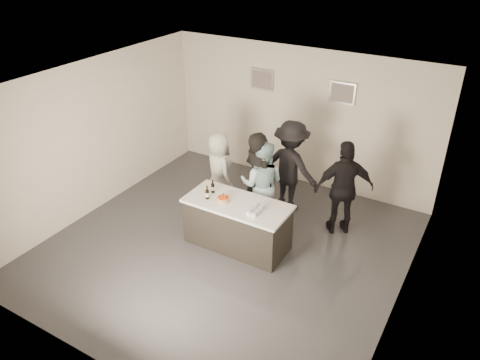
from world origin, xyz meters
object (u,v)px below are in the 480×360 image
at_px(bar_counter, 237,224).
at_px(person_main_blue, 262,184).
at_px(beer_bottle_a, 213,186).
at_px(person_guest_back, 290,167).
at_px(person_guest_right, 344,188).
at_px(beer_bottle_b, 207,192).
at_px(cake, 223,199).
at_px(person_guest_left, 219,170).
at_px(person_main_black, 258,180).

relative_size(bar_counter, person_main_blue, 1.08).
bearing_deg(beer_bottle_a, person_guest_back, 62.10).
distance_m(bar_counter, person_guest_right, 2.04).
xyz_separation_m(bar_counter, beer_bottle_b, (-0.52, -0.15, 0.58)).
bearing_deg(beer_bottle_b, person_main_blue, 61.35).
bearing_deg(beer_bottle_b, beer_bottle_a, 99.19).
bearing_deg(bar_counter, beer_bottle_a, 171.64).
xyz_separation_m(cake, person_guest_left, (-0.82, 1.14, -0.15)).
xyz_separation_m(bar_counter, person_guest_back, (0.26, 1.62, 0.50)).
bearing_deg(cake, beer_bottle_b, -167.54).
distance_m(beer_bottle_a, person_guest_back, 1.74).
bearing_deg(person_guest_right, person_main_blue, -12.48).
height_order(person_main_blue, person_guest_left, person_main_blue).
height_order(bar_counter, person_main_blue, person_main_blue).
relative_size(person_main_blue, person_guest_right, 0.93).
bearing_deg(person_main_blue, cake, 56.92).
bearing_deg(person_guest_back, cake, 83.15).
height_order(cake, beer_bottle_b, beer_bottle_b).
distance_m(beer_bottle_b, person_main_black, 1.10).
distance_m(person_main_black, person_main_blue, 0.12).
relative_size(beer_bottle_b, person_main_blue, 0.15).
relative_size(cake, beer_bottle_b, 0.83).
bearing_deg(person_main_blue, person_main_black, -0.38).
distance_m(person_guest_left, person_guest_back, 1.44).
distance_m(beer_bottle_a, beer_bottle_b, 0.24).
bearing_deg(bar_counter, person_guest_back, 81.03).
xyz_separation_m(cake, beer_bottle_b, (-0.29, -0.06, 0.09)).
height_order(beer_bottle_a, person_main_blue, person_main_blue).
bearing_deg(beer_bottle_a, person_main_black, 55.41).
bearing_deg(person_guest_back, beer_bottle_b, 75.40).
bearing_deg(person_main_blue, person_guest_back, -124.14).
bearing_deg(bar_counter, person_guest_right, 43.65).
distance_m(bar_counter, person_main_black, 0.97).
height_order(person_main_blue, person_guest_back, person_guest_back).
xyz_separation_m(cake, person_guest_right, (1.67, 1.46, -0.01)).
bearing_deg(person_guest_left, person_guest_right, -141.46).
height_order(beer_bottle_b, person_main_black, person_main_black).
xyz_separation_m(person_main_black, person_guest_right, (1.48, 0.54, -0.03)).
xyz_separation_m(person_main_black, person_guest_left, (-1.01, 0.22, -0.16)).
xyz_separation_m(cake, person_main_black, (0.19, 0.92, 0.01)).
bearing_deg(person_main_blue, person_guest_right, -177.41).
height_order(bar_counter, person_main_black, person_main_black).
xyz_separation_m(beer_bottle_b, person_guest_left, (-0.53, 1.20, -0.24)).
distance_m(person_main_blue, person_guest_back, 0.80).
height_order(cake, person_guest_back, person_guest_back).
bearing_deg(person_guest_back, person_main_blue, 82.57).
xyz_separation_m(beer_bottle_a, person_guest_left, (-0.50, 0.97, -0.24)).
bearing_deg(cake, person_guest_right, 41.18).
height_order(beer_bottle_a, person_main_black, person_main_black).
bearing_deg(person_guest_back, beer_bottle_a, 71.16).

